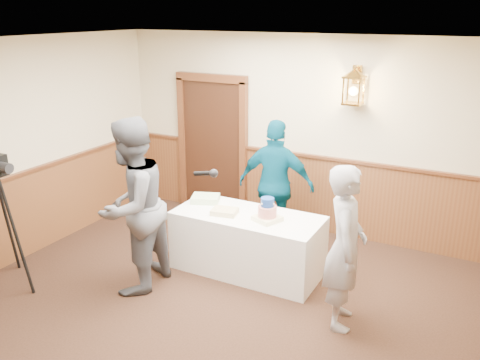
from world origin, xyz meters
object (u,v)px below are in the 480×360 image
object	(u,v)px
sheet_cake_green	(206,199)
tiered_cake	(267,212)
interviewer	(132,206)
assistant_p	(276,185)
sheet_cake_yellow	(225,212)
baker	(345,247)
display_table	(248,243)

from	to	relation	value
sheet_cake_green	tiered_cake	bearing A→B (deg)	-11.49
interviewer	assistant_p	xyz separation A→B (m)	(0.98, 1.77, -0.13)
sheet_cake_yellow	baker	distance (m)	1.67
baker	display_table	bearing A→B (deg)	52.46
display_table	sheet_cake_yellow	bearing A→B (deg)	-156.22
tiered_cake	sheet_cake_yellow	size ratio (longest dim) A/B	1.19
tiered_cake	sheet_cake_yellow	bearing A→B (deg)	-174.27
display_table	sheet_cake_yellow	size ratio (longest dim) A/B	6.00
display_table	interviewer	bearing A→B (deg)	-135.70
baker	assistant_p	xyz separation A→B (m)	(-1.35, 1.36, 0.02)
tiered_cake	sheet_cake_green	xyz separation A→B (m)	(-0.96, 0.20, -0.07)
sheet_cake_green	sheet_cake_yellow	bearing A→B (deg)	-30.69
baker	tiered_cake	bearing A→B (deg)	50.02
tiered_cake	assistant_p	world-z (taller)	assistant_p
interviewer	assistant_p	bearing A→B (deg)	148.07
tiered_cake	sheet_cake_green	distance (m)	0.99
sheet_cake_green	assistant_p	distance (m)	0.97
sheet_cake_green	interviewer	xyz separation A→B (m)	(-0.29, -1.09, 0.22)
sheet_cake_green	assistant_p	xyz separation A→B (m)	(0.69, 0.69, 0.09)
interviewer	assistant_p	world-z (taller)	interviewer
sheet_cake_yellow	tiered_cake	bearing A→B (deg)	5.73
tiered_cake	assistant_p	xyz separation A→B (m)	(-0.28, 0.88, 0.02)
tiered_cake	sheet_cake_yellow	xyz separation A→B (m)	(-0.54, -0.05, -0.08)
display_table	interviewer	size ratio (longest dim) A/B	0.89
display_table	tiered_cake	xyz separation A→B (m)	(0.29, -0.06, 0.49)
interviewer	baker	distance (m)	2.37
tiered_cake	interviewer	world-z (taller)	interviewer
sheet_cake_green	baker	xyz separation A→B (m)	(2.04, -0.67, 0.07)
interviewer	sheet_cake_green	bearing A→B (deg)	161.82
tiered_cake	assistant_p	distance (m)	0.93
tiered_cake	display_table	bearing A→B (deg)	168.35
sheet_cake_yellow	baker	bearing A→B (deg)	-14.66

